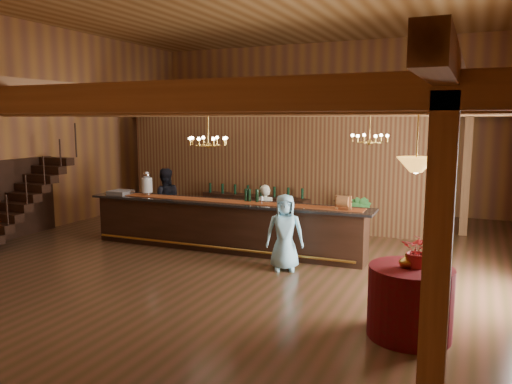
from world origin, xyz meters
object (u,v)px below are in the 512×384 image
at_px(backbar_shelf, 254,211).
at_px(floor_plant, 359,218).
at_px(chandelier_left, 208,141).
at_px(guest, 285,232).
at_px(beverage_dispenser, 147,184).
at_px(staff_second, 165,201).
at_px(round_table, 410,302).
at_px(raffle_drum, 343,202).
at_px(tasting_bar, 224,225).
at_px(bartender, 265,215).
at_px(pendant_lamp, 416,165).
at_px(chandelier_right, 370,138).

relative_size(backbar_shelf, floor_plant, 2.82).
height_order(chandelier_left, guest, chandelier_left).
bearing_deg(beverage_dispenser, staff_second, 94.43).
distance_m(backbar_shelf, guest, 4.05).
bearing_deg(round_table, raffle_drum, 119.30).
height_order(raffle_drum, backbar_shelf, raffle_drum).
relative_size(tasting_bar, backbar_shelf, 2.14).
bearing_deg(round_table, floor_plant, 109.54).
bearing_deg(tasting_bar, bartender, 49.04).
distance_m(beverage_dispenser, chandelier_left, 2.70).
xyz_separation_m(tasting_bar, beverage_dispenser, (-2.13, 0.00, 0.85)).
bearing_deg(staff_second, backbar_shelf, -172.62).
bearing_deg(staff_second, pendant_lamp, 114.80).
distance_m(bartender, floor_plant, 2.39).
xyz_separation_m(beverage_dispenser, chandelier_left, (2.26, -0.94, 1.13)).
xyz_separation_m(raffle_drum, round_table, (1.74, -3.10, -0.82)).
distance_m(beverage_dispenser, floor_plant, 5.31).
relative_size(chandelier_right, pendant_lamp, 0.89).
relative_size(raffle_drum, chandelier_left, 0.42).
bearing_deg(chandelier_right, floor_plant, 110.86).
relative_size(tasting_bar, raffle_drum, 20.18).
bearing_deg(guest, backbar_shelf, 101.70).
height_order(chandelier_left, pendant_lamp, same).
relative_size(beverage_dispenser, backbar_shelf, 0.19).
distance_m(guest, floor_plant, 3.14).
xyz_separation_m(guest, floor_plant, (0.83, 3.02, -0.20)).
xyz_separation_m(beverage_dispenser, chandelier_right, (5.18, 1.09, 1.16)).
bearing_deg(pendant_lamp, floor_plant, 109.54).
relative_size(round_table, bartender, 0.79).
distance_m(bartender, staff_second, 2.86).
distance_m(tasting_bar, staff_second, 2.37).
xyz_separation_m(raffle_drum, chandelier_left, (-2.63, -0.95, 1.24)).
height_order(beverage_dispenser, guest, beverage_dispenser).
xyz_separation_m(chandelier_left, chandelier_right, (2.92, 2.02, 0.03)).
bearing_deg(floor_plant, raffle_drum, -87.01).
relative_size(raffle_drum, round_table, 0.30).
bearing_deg(floor_plant, staff_second, -165.19).
height_order(raffle_drum, guest, guest).
bearing_deg(floor_plant, bartender, -146.44).
xyz_separation_m(beverage_dispenser, floor_plant, (4.78, 2.13, -0.86)).
distance_m(pendant_lamp, guest, 3.83).
bearing_deg(pendant_lamp, beverage_dispenser, 155.04).
xyz_separation_m(round_table, floor_plant, (-1.85, 5.21, 0.07)).
bearing_deg(raffle_drum, chandelier_left, -160.09).
bearing_deg(backbar_shelf, raffle_drum, -31.81).
bearing_deg(raffle_drum, pendant_lamp, -60.70).
relative_size(round_table, chandelier_left, 1.44).
height_order(round_table, bartender, bartender).
relative_size(tasting_bar, beverage_dispenser, 11.43).
xyz_separation_m(backbar_shelf, chandelier_right, (3.41, -1.42, 2.14)).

